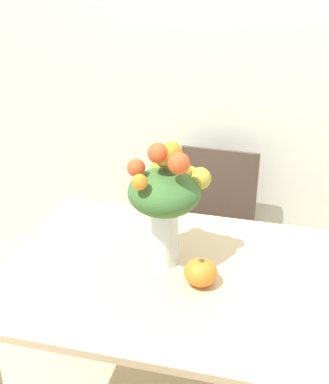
{
  "coord_description": "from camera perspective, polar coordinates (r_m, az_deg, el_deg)",
  "views": [
    {
      "loc": [
        0.31,
        -1.52,
        1.93
      ],
      "look_at": [
        -0.08,
        0.06,
        1.07
      ],
      "focal_mm": 50.0,
      "sensor_mm": 36.0,
      "label": 1
    }
  ],
  "objects": [
    {
      "name": "wall_back",
      "position": [
        2.73,
        7.43,
        15.37
      ],
      "size": [
        8.0,
        0.06,
        2.7
      ],
      "color": "silver",
      "rests_on": "ground_plane"
    },
    {
      "name": "dining_chair_near_window",
      "position": [
        2.79,
        5.12,
        -4.2
      ],
      "size": [
        0.43,
        0.43,
        0.86
      ],
      "rotation": [
        0.0,
        0.0,
        -0.02
      ],
      "color": "#47382D",
      "rests_on": "ground_plane"
    },
    {
      "name": "dining_table",
      "position": [
        1.99,
        1.92,
        -11.31
      ],
      "size": [
        1.28,
        0.87,
        0.78
      ],
      "color": "#D1B284",
      "rests_on": "ground_plane"
    },
    {
      "name": "flower_vase",
      "position": [
        1.85,
        0.14,
        -0.42
      ],
      "size": [
        0.28,
        0.26,
        0.48
      ],
      "color": "silver",
      "rests_on": "dining_table"
    },
    {
      "name": "pumpkin",
      "position": [
        1.86,
        3.89,
        -8.54
      ],
      "size": [
        0.12,
        0.12,
        0.11
      ],
      "color": "orange",
      "rests_on": "dining_table"
    }
  ]
}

